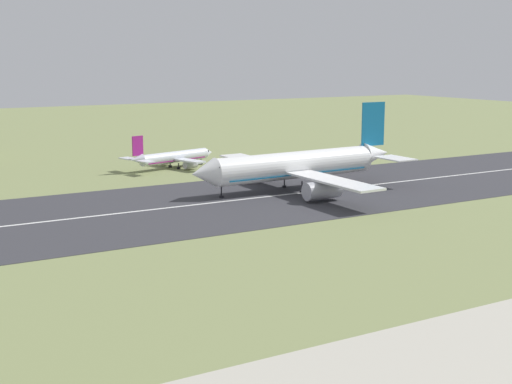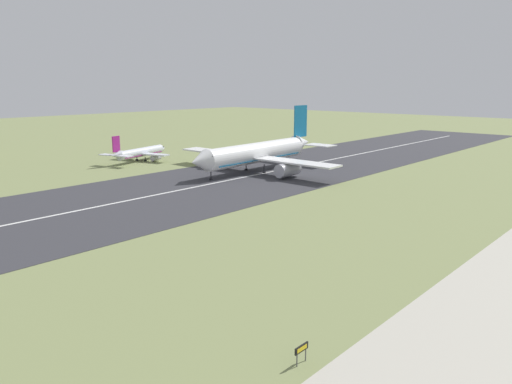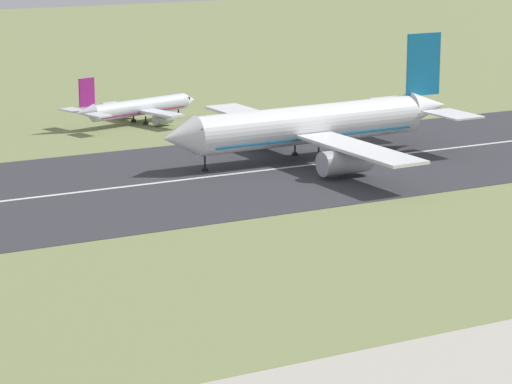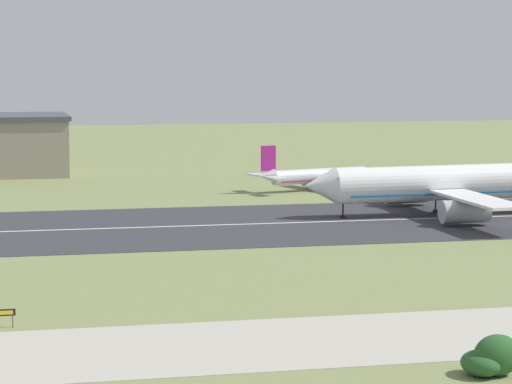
% 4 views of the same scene
% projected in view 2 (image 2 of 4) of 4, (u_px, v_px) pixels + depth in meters
% --- Properties ---
extents(ground_plane, '(629.16, 629.16, 0.00)m').
position_uv_depth(ground_plane, '(295.00, 274.00, 60.05)').
color(ground_plane, '#7A8451').
extents(runway_strip, '(389.16, 42.97, 0.06)m').
position_uv_depth(runway_strip, '(86.00, 209.00, 91.05)').
color(runway_strip, '#333338').
rests_on(runway_strip, ground_plane).
extents(runway_centreline, '(350.24, 0.70, 0.01)m').
position_uv_depth(runway_centreline, '(86.00, 209.00, 91.04)').
color(runway_centreline, silver).
rests_on(runway_centreline, runway_strip).
extents(taxiway_road, '(291.87, 17.99, 0.05)m').
position_uv_depth(taxiway_road, '(498.00, 337.00, 45.12)').
color(taxiway_road, '#B2AD9E').
rests_on(taxiway_road, ground_plane).
extents(airplane_landing, '(45.25, 50.21, 16.49)m').
position_uv_depth(airplane_landing, '(256.00, 153.00, 129.45)').
color(airplane_landing, white).
rests_on(airplane_landing, ground_plane).
extents(airplane_parked_centre, '(24.57, 18.24, 8.35)m').
position_uv_depth(airplane_parked_centre, '(140.00, 153.00, 147.29)').
color(airplane_parked_centre, silver).
rests_on(airplane_parked_centre, ground_plane).
extents(runway_sign, '(1.70, 0.13, 1.66)m').
position_uv_depth(runway_sign, '(302.00, 350.00, 40.55)').
color(runway_sign, '#4C4C51').
rests_on(runway_sign, ground_plane).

